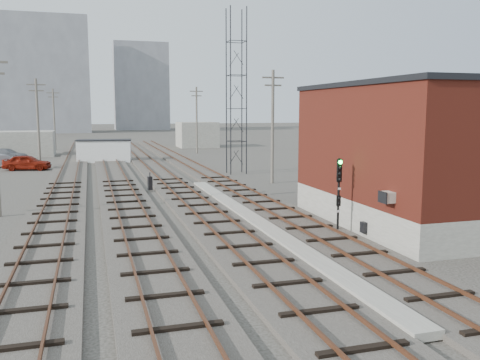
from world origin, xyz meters
name	(u,v)px	position (x,y,z in m)	size (l,w,h in m)	color
ground	(148,153)	(0.00, 60.00, 0.00)	(320.00, 320.00, 0.00)	#282621
track_right	(196,169)	(2.50, 39.00, 0.11)	(3.20, 90.00, 0.39)	#332D28
track_mid_right	(156,170)	(-1.50, 39.00, 0.11)	(3.20, 90.00, 0.39)	#332D28
track_mid_left	(114,171)	(-5.50, 39.00, 0.11)	(3.20, 90.00, 0.39)	#332D28
track_left	(69,173)	(-9.50, 39.00, 0.11)	(3.20, 90.00, 0.39)	#332D28
platform_curb	(256,222)	(0.50, 14.00, 0.13)	(0.90, 28.00, 0.26)	gray
brick_building	(400,154)	(7.50, 12.00, 3.63)	(6.54, 12.20, 7.22)	gray
lattice_tower	(236,92)	(5.50, 35.00, 7.50)	(1.60, 1.60, 15.00)	black
utility_pole_left_b	(38,121)	(-12.50, 45.00, 4.80)	(1.80, 0.24, 9.00)	#595147
utility_pole_left_c	(54,118)	(-12.50, 70.00, 4.80)	(1.80, 0.24, 9.00)	#595147
utility_pole_right_a	(273,124)	(6.50, 28.00, 4.80)	(1.80, 0.24, 9.00)	#595147
utility_pole_right_b	(197,118)	(6.50, 58.00, 4.80)	(1.80, 0.24, 9.00)	#595147
apartment_left	(46,75)	(-18.00, 135.00, 15.00)	(22.00, 14.00, 30.00)	gray
apartment_right	(141,87)	(8.00, 150.00, 13.00)	(16.00, 12.00, 26.00)	gray
shed_left	(21,144)	(-16.00, 60.00, 1.60)	(8.00, 5.00, 3.20)	gray
shed_right	(197,135)	(9.00, 70.00, 2.00)	(6.00, 6.00, 4.00)	gray
signal_mast	(339,191)	(3.70, 11.17, 2.06)	(0.40, 0.40, 3.61)	gray
switch_stand	(150,183)	(-3.47, 26.50, 0.61)	(0.35, 0.35, 1.29)	black
site_trailer	(104,151)	(-6.01, 49.67, 1.29)	(6.32, 3.30, 2.55)	white
car_red	(27,162)	(-13.56, 43.34, 0.77)	(1.81, 4.50, 1.53)	maroon
car_silver	(3,161)	(-16.24, 46.94, 0.67)	(1.42, 4.06, 1.34)	#A1A3A9
car_grey	(7,155)	(-16.92, 54.06, 0.72)	(2.01, 4.94, 1.43)	slate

